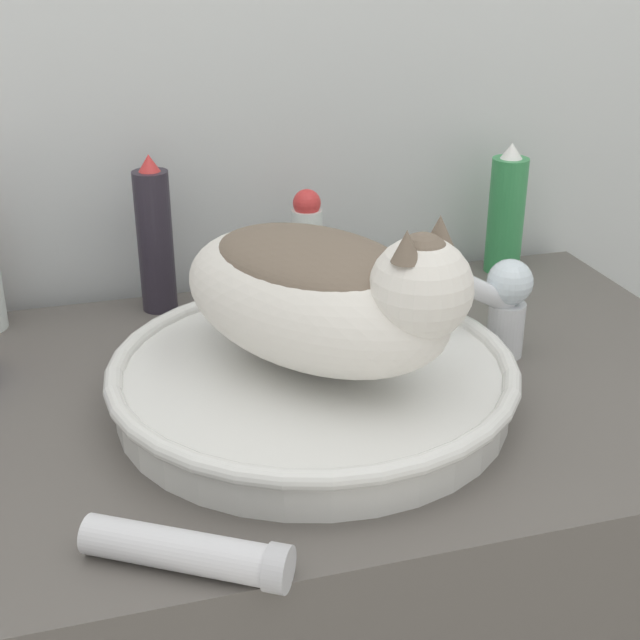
# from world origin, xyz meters

# --- Properties ---
(wall_back) EXTENTS (8.00, 0.05, 2.40)m
(wall_back) POSITION_xyz_m (0.00, 0.67, 1.20)
(wall_back) COLOR silver
(wall_back) RESTS_ON ground_plane
(sink_basin) EXTENTS (0.44, 0.44, 0.06)m
(sink_basin) POSITION_xyz_m (0.00, 0.27, 0.88)
(sink_basin) COLOR silver
(sink_basin) RESTS_ON vanity_counter
(cat) EXTENTS (0.33, 0.40, 0.18)m
(cat) POSITION_xyz_m (0.01, 0.26, 0.99)
(cat) COLOR silver
(cat) RESTS_ON sink_basin
(faucet) EXTENTS (0.13, 0.06, 0.13)m
(faucet) POSITION_xyz_m (0.25, 0.32, 0.92)
(faucet) COLOR silver
(faucet) RESTS_ON vanity_counter
(deodorant_stick) EXTENTS (0.04, 0.04, 0.15)m
(deodorant_stick) POSITION_xyz_m (0.08, 0.57, 0.93)
(deodorant_stick) COLOR silver
(deodorant_stick) RESTS_ON vanity_counter
(spray_bottle_trigger) EXTENTS (0.05, 0.05, 0.19)m
(spray_bottle_trigger) POSITION_xyz_m (0.38, 0.57, 0.94)
(spray_bottle_trigger) COLOR #338C4C
(spray_bottle_trigger) RESTS_ON vanity_counter
(hairspray_can_black) EXTENTS (0.05, 0.05, 0.21)m
(hairspray_can_black) POSITION_xyz_m (-0.13, 0.57, 0.95)
(hairspray_can_black) COLOR #28232D
(hairspray_can_black) RESTS_ON vanity_counter
(cream_tube) EXTENTS (0.17, 0.12, 0.04)m
(cream_tube) POSITION_xyz_m (-0.17, 0.04, 0.87)
(cream_tube) COLOR silver
(cream_tube) RESTS_ON vanity_counter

